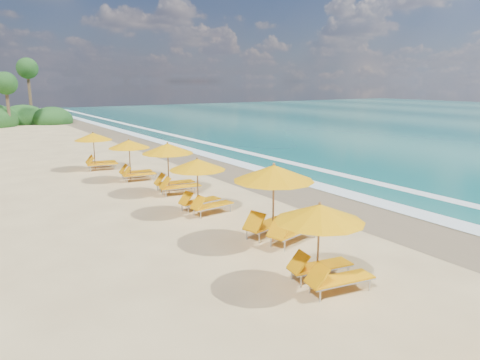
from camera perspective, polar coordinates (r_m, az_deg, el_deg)
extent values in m
plane|color=#D1B87B|center=(18.74, 0.00, -3.58)|extent=(160.00, 160.00, 0.00)
cube|color=#7D684A|center=(21.11, 9.15, -1.88)|extent=(4.00, 160.00, 0.01)
cube|color=white|center=(22.11, 12.04, -1.27)|extent=(1.20, 160.00, 0.01)
cube|color=white|center=(24.29, 17.06, -0.34)|extent=(0.80, 160.00, 0.01)
cylinder|color=olive|center=(11.51, 9.98, -8.53)|extent=(0.06, 0.06, 2.21)
cone|color=#EE9D05|center=(11.22, 10.16, -4.16)|extent=(2.61, 2.61, 0.44)
sphere|color=olive|center=(11.15, 10.21, -2.94)|extent=(0.08, 0.08, 0.08)
cylinder|color=olive|center=(14.50, 4.28, -3.20)|extent=(0.06, 0.06, 2.56)
cone|color=#EE9D05|center=(14.25, 4.35, 0.92)|extent=(3.20, 3.20, 0.51)
sphere|color=olive|center=(14.20, 4.37, 2.05)|extent=(0.09, 0.09, 0.09)
cylinder|color=olive|center=(17.78, -5.45, -0.87)|extent=(0.05, 0.05, 2.19)
cone|color=#EE9D05|center=(17.59, -5.51, 2.01)|extent=(2.48, 2.48, 0.44)
sphere|color=olive|center=(17.55, -5.52, 2.80)|extent=(0.08, 0.08, 0.08)
cylinder|color=olive|center=(21.18, -9.18, 1.41)|extent=(0.06, 0.06, 2.35)
cone|color=#EE9D05|center=(21.01, -9.27, 4.03)|extent=(2.71, 2.71, 0.47)
sphere|color=olive|center=(20.98, -9.30, 4.73)|extent=(0.08, 0.08, 0.08)
cylinder|color=olive|center=(24.50, -13.95, 2.45)|extent=(0.05, 0.05, 2.14)
cone|color=#EE9D05|center=(24.36, -14.06, 4.50)|extent=(2.46, 2.46, 0.43)
sphere|color=olive|center=(24.33, -14.09, 5.06)|extent=(0.08, 0.08, 0.08)
cylinder|color=olive|center=(28.14, -18.19, 3.50)|extent=(0.05, 0.05, 2.17)
cone|color=#EE9D05|center=(28.03, -18.32, 5.32)|extent=(2.56, 2.56, 0.44)
sphere|color=olive|center=(28.00, -18.35, 5.81)|extent=(0.08, 0.08, 0.08)
ellipsoid|color=#163D14|center=(62.75, -25.99, 7.02)|extent=(5.60, 5.60, 3.64)
ellipsoid|color=#163D14|center=(61.24, -22.94, 7.14)|extent=(5.00, 5.00, 3.25)
cylinder|color=brown|center=(58.44, -27.61, 8.48)|extent=(0.36, 0.36, 5.00)
sphere|color=#163D14|center=(58.38, -27.86, 10.92)|extent=(2.60, 2.60, 2.60)
cylinder|color=brown|center=(62.74, -25.33, 9.71)|extent=(0.36, 0.36, 6.80)
sphere|color=#163D14|center=(62.73, -25.62, 12.80)|extent=(2.60, 2.60, 2.60)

